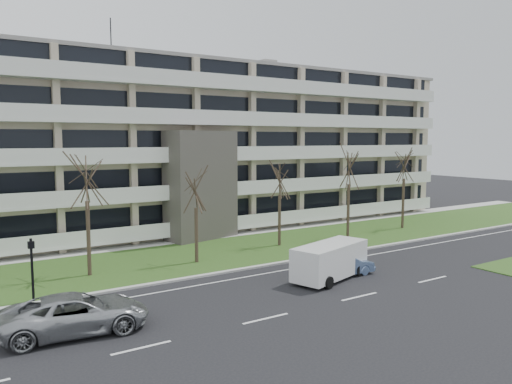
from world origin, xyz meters
TOP-DOWN VIEW (x-y plane):
  - ground at (0.00, 0.00)m, footprint 160.00×160.00m
  - grass_verge at (0.00, 13.00)m, footprint 90.00×10.00m
  - curb at (0.00, 8.00)m, footprint 90.00×0.35m
  - sidewalk at (0.00, 18.50)m, footprint 90.00×2.00m
  - lane_edge_line at (0.00, 6.50)m, footprint 90.00×0.12m
  - apartment_building at (-0.01, 25.32)m, footprint 60.50×15.10m
  - silver_pickup at (-13.78, 3.06)m, footprint 6.38×3.48m
  - blue_sedan at (2.17, 3.49)m, footprint 3.96×1.55m
  - white_van at (1.00, 3.44)m, footprint 5.81×3.49m
  - pedestrian_signal at (-14.65, 8.46)m, footprint 0.31×0.25m
  - tree_2 at (-10.93, 11.88)m, footprint 4.12×4.12m
  - tree_3 at (-4.00, 11.27)m, footprint 3.34×3.34m
  - tree_4 at (3.84, 12.63)m, footprint 3.59×3.59m
  - tree_5 at (10.12, 11.61)m, footprint 4.12×4.12m
  - tree_6 at (17.99, 12.61)m, footprint 4.18×4.18m

SIDE VIEW (x-z plane):
  - ground at x=0.00m, z-range 0.00..0.00m
  - lane_edge_line at x=0.00m, z-range 0.00..0.01m
  - grass_verge at x=0.00m, z-range 0.00..0.06m
  - sidewalk at x=0.00m, z-range 0.00..0.08m
  - curb at x=0.00m, z-range 0.00..0.12m
  - blue_sedan at x=2.17m, z-range 0.00..1.28m
  - silver_pickup at x=-13.78m, z-range 0.00..1.69m
  - white_van at x=1.00m, z-range 0.21..2.33m
  - pedestrian_signal at x=-14.65m, z-range 0.45..3.76m
  - tree_3 at x=-4.00m, z-range 1.85..8.54m
  - tree_4 at x=3.84m, z-range 1.99..9.18m
  - tree_2 at x=-10.93m, z-range 2.29..10.53m
  - tree_5 at x=10.12m, z-range 2.29..10.53m
  - tree_6 at x=17.99m, z-range 2.32..10.68m
  - apartment_building at x=-0.01m, z-range -1.76..16.99m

